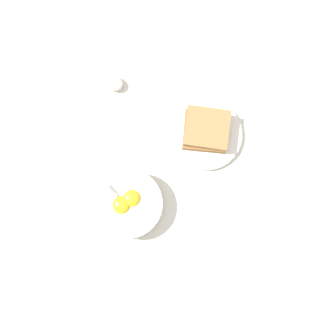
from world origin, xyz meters
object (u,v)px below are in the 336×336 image
at_px(soup_spoon, 109,80).
at_px(toast_sandwich, 206,130).
at_px(toast_plate, 205,134).
at_px(egg_bowl, 129,204).

bearing_deg(soup_spoon, toast_sandwich, -144.66).
height_order(toast_sandwich, soup_spoon, toast_sandwich).
relative_size(toast_plate, soup_spoon, 1.47).
height_order(toast_plate, soup_spoon, soup_spoon).
bearing_deg(toast_plate, egg_bowl, 107.51).
xyz_separation_m(egg_bowl, soup_spoon, (0.31, -0.09, -0.01)).
height_order(egg_bowl, soup_spoon, egg_bowl).
xyz_separation_m(egg_bowl, toast_plate, (0.08, -0.25, -0.02)).
bearing_deg(toast_plate, toast_sandwich, -32.45).
distance_m(egg_bowl, toast_sandwich, 0.26).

